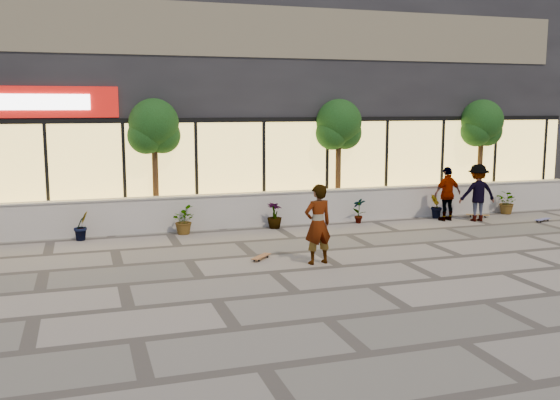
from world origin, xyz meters
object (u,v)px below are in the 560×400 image
object	(u,v)px
skater_right_near	(448,194)
skateboard_right_far	(543,219)
skater_center	(318,224)
skateboard_right_near	(478,215)
tree_east	(482,126)
skater_right_far	(478,193)
tree_mideast	(339,127)
skateboard_center	(261,257)
tree_midwest	(154,130)

from	to	relation	value
skater_right_near	skateboard_right_far	distance (m)	3.16
skater_center	skateboard_right_near	size ratio (longest dim) A/B	2.60
tree_east	skater_right_far	bearing A→B (deg)	-126.12
skater_right_near	skateboard_right_far	world-z (taller)	skater_right_near
skater_right_near	skater_right_far	size ratio (longest dim) A/B	0.95
tree_mideast	skateboard_right_near	xyz separation A→B (m)	(4.44, -1.50, -2.91)
skater_right_near	skateboard_center	xyz separation A→B (m)	(-7.17, -3.15, -0.80)
skater_center	skateboard_right_far	world-z (taller)	skater_center
tree_midwest	skateboard_right_far	xyz separation A→B (m)	(11.96, -2.81, -2.91)
skater_right_near	skater_center	bearing A→B (deg)	24.81
tree_midwest	skater_right_near	bearing A→B (deg)	-10.71
skater_center	skater_right_far	world-z (taller)	skater_center
tree_midwest	skater_center	xyz separation A→B (m)	(3.10, -5.66, -2.04)
tree_midwest	skateboard_center	bearing A→B (deg)	-68.33
tree_east	tree_mideast	bearing A→B (deg)	180.00
skater_center	skater_right_near	xyz separation A→B (m)	(6.00, 3.94, -0.07)
tree_mideast	skater_center	bearing A→B (deg)	-117.13
skateboard_center	skateboard_right_near	world-z (taller)	skateboard_right_near
skater_right_far	skater_center	bearing A→B (deg)	36.87
tree_mideast	skater_right_far	size ratio (longest dim) A/B	2.13
skater_center	skater_right_near	bearing A→B (deg)	-155.17
skateboard_right_near	skateboard_right_far	size ratio (longest dim) A/B	0.99
tree_midwest	skateboard_right_near	size ratio (longest dim) A/B	5.37
tree_east	skateboard_right_near	distance (m)	3.44
tree_east	tree_midwest	bearing A→B (deg)	180.00
tree_east	skater_right_near	world-z (taller)	tree_east
skateboard_center	tree_east	bearing A→B (deg)	-18.95
skateboard_right_near	skateboard_right_far	world-z (taller)	skateboard_right_near
tree_mideast	skateboard_right_far	bearing A→B (deg)	-25.22
skater_center	skater_right_far	bearing A→B (deg)	-160.86
skater_right_far	tree_east	bearing A→B (deg)	-116.83
skater_center	skateboard_right_near	bearing A→B (deg)	-158.90
tree_mideast	skater_right_near	xyz separation A→B (m)	(3.10, -1.72, -2.11)
tree_mideast	skater_right_far	distance (m)	4.95
skateboard_right_far	skater_right_near	bearing A→B (deg)	138.37
tree_east	skater_center	bearing A→B (deg)	-146.03
tree_east	skateboard_right_far	size ratio (longest dim) A/B	5.31
skater_right_far	skater_right_near	bearing A→B (deg)	-11.15
tree_midwest	tree_east	size ratio (longest dim) A/B	1.00
tree_east	skateboard_right_far	distance (m)	4.07
skater_center	skater_right_near	distance (m)	7.18
skateboard_center	skateboard_right_far	size ratio (longest dim) A/B	0.88
tree_east	skater_right_near	size ratio (longest dim) A/B	2.23
skater_right_far	skateboard_right_far	world-z (taller)	skater_right_far
skateboard_right_far	tree_mideast	bearing A→B (deg)	133.96
skateboard_center	skateboard_right_near	xyz separation A→B (m)	(8.50, 3.38, 0.00)
skater_right_far	skateboard_center	world-z (taller)	skater_right_far
tree_mideast	skater_right_near	size ratio (longest dim) A/B	2.23
skateboard_center	skateboard_right_far	xyz separation A→B (m)	(10.02, 2.07, -0.00)
skateboard_right_near	tree_midwest	bearing A→B (deg)	-154.33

